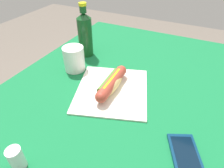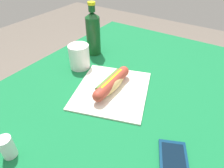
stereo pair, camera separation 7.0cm
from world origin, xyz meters
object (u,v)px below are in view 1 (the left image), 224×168
object	(u,v)px
soda_bottle	(85,34)
salt_shaker	(16,158)
cell_phone	(185,154)
drinking_cup	(74,59)
hot_dog	(112,83)

from	to	relation	value
soda_bottle	salt_shaker	world-z (taller)	soda_bottle
cell_phone	drinking_cup	size ratio (longest dim) A/B	1.40
soda_bottle	salt_shaker	distance (m)	0.58
soda_bottle	drinking_cup	bearing A→B (deg)	-169.01
soda_bottle	drinking_cup	distance (m)	0.14
cell_phone	soda_bottle	world-z (taller)	soda_bottle
hot_dog	drinking_cup	xyz separation A→B (m)	(0.06, 0.20, 0.02)
hot_dog	cell_phone	size ratio (longest dim) A/B	1.49
salt_shaker	soda_bottle	bearing A→B (deg)	15.52
cell_phone	salt_shaker	size ratio (longest dim) A/B	2.24
cell_phone	salt_shaker	bearing A→B (deg)	120.04
soda_bottle	salt_shaker	xyz separation A→B (m)	(-0.56, -0.16, -0.07)
hot_dog	soda_bottle	size ratio (longest dim) A/B	0.89
hot_dog	drinking_cup	distance (m)	0.21
hot_dog	cell_phone	distance (m)	0.33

